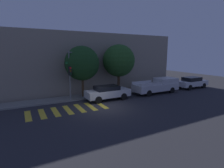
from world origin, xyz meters
TOP-DOWN VIEW (x-y plane):
  - ground_plane at (0.00, 0.00)m, footprint 60.00×60.00m
  - sidewalk at (0.00, 4.22)m, footprint 26.00×2.05m
  - building_row at (0.00, 8.65)m, footprint 26.00×6.00m
  - crosswalk at (-2.95, 0.80)m, footprint 6.56×2.60m
  - traffic_light_pole at (-1.60, 3.37)m, footprint 2.15×0.56m
  - sedan_near_corner at (1.44, 2.10)m, footprint 4.53×1.77m
  - pickup_truck at (8.13, 2.10)m, footprint 5.66×1.97m
  - sedan_middle at (14.26, 2.10)m, footprint 4.53×1.77m
  - tree_near_corner at (-0.50, 4.08)m, footprint 3.58×3.58m
  - tree_midblock at (3.89, 4.08)m, footprint 3.70×3.70m

SIDE VIEW (x-z plane):
  - ground_plane at x=0.00m, z-range 0.00..0.00m
  - crosswalk at x=-2.95m, z-range 0.00..0.00m
  - sidewalk at x=0.00m, z-range 0.00..0.14m
  - sedan_near_corner at x=1.44m, z-range 0.06..1.52m
  - sedan_middle at x=14.26m, z-range 0.05..1.57m
  - pickup_truck at x=8.13m, z-range 0.03..1.76m
  - traffic_light_pole at x=-1.60m, z-range 0.85..5.79m
  - building_row at x=0.00m, z-range 0.00..7.07m
  - tree_near_corner at x=-0.50m, z-range 0.93..6.40m
  - tree_midblock at x=3.89m, z-range 0.99..6.70m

